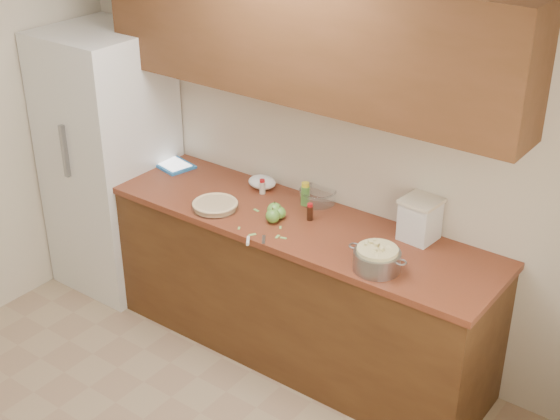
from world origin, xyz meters
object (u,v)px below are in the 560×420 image
Objects in this scene: colander at (377,259)px; tablet at (174,165)px; flour_canister at (420,219)px; pie at (215,205)px.

tablet is (-1.74, 0.32, -0.05)m from colander.
tablet is at bearing -176.90° from flour_canister.
pie is at bearing -160.72° from flour_canister.
colander is 0.42m from flour_canister.
pie is at bearing 178.89° from colander.
colander reaches higher than tablet.
tablet is at bearing 169.47° from colander.
colander is at bearing -92.99° from flour_canister.
colander is 1.77m from tablet.
pie is 1.21m from flour_canister.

